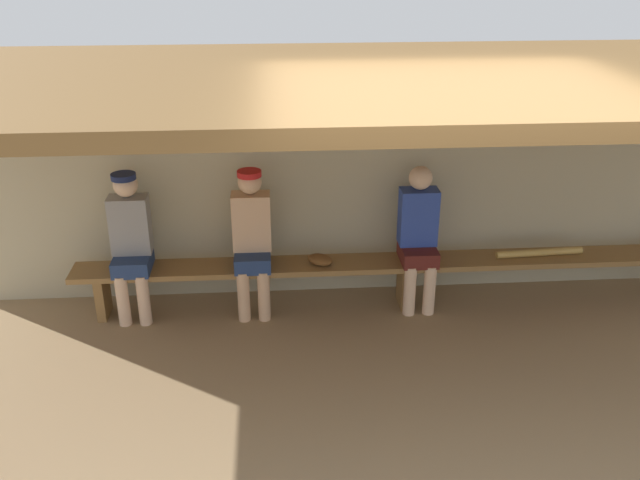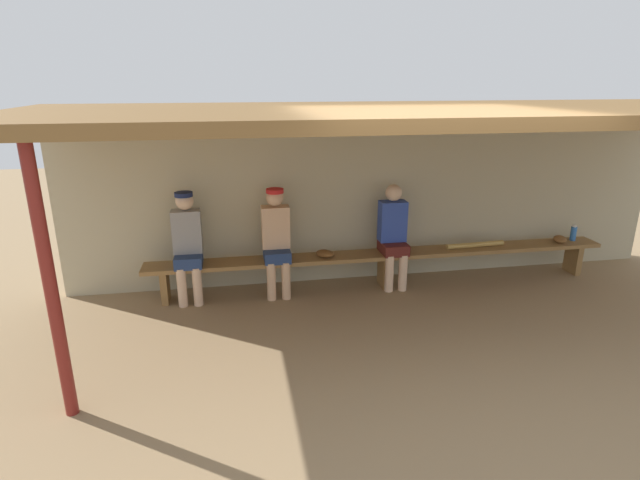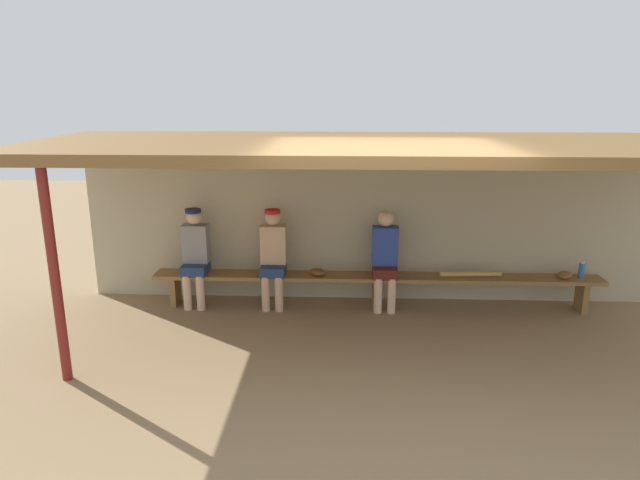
{
  "view_description": "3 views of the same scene",
  "coord_description": "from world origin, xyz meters",
  "views": [
    {
      "loc": [
        -1.19,
        -4.1,
        3.24
      ],
      "look_at": [
        -0.79,
        1.36,
        0.77
      ],
      "focal_mm": 39.02,
      "sensor_mm": 36.0,
      "label": 1
    },
    {
      "loc": [
        -1.89,
        -4.33,
        2.61
      ],
      "look_at": [
        -0.89,
        1.27,
        0.77
      ],
      "focal_mm": 28.27,
      "sensor_mm": 36.0,
      "label": 2
    },
    {
      "loc": [
        -0.45,
        -5.66,
        2.9
      ],
      "look_at": [
        -0.74,
        1.28,
        1.02
      ],
      "focal_mm": 31.66,
      "sensor_mm": 36.0,
      "label": 3
    }
  ],
  "objects": [
    {
      "name": "baseball_glove_worn",
      "position": [
        2.49,
        1.54,
        0.51
      ],
      "size": [
        0.27,
        0.29,
        0.09
      ],
      "primitive_type": "ellipsoid",
      "rotation": [
        0.0,
        0.0,
        1.05
      ],
      "color": "brown",
      "rests_on": "bench"
    },
    {
      "name": "player_middle",
      "position": [
        -1.38,
        1.55,
        0.75
      ],
      "size": [
        0.34,
        0.42,
        1.34
      ],
      "color": "navy",
      "rests_on": "ground"
    },
    {
      "name": "support_post",
      "position": [
        -3.27,
        -0.55,
        1.1
      ],
      "size": [
        0.1,
        0.1,
        2.2
      ],
      "primitive_type": "cylinder",
      "color": "maroon",
      "rests_on": "ground"
    },
    {
      "name": "player_in_red",
      "position": [
        -2.44,
        1.55,
        0.75
      ],
      "size": [
        0.34,
        0.42,
        1.34
      ],
      "color": "navy",
      "rests_on": "ground"
    },
    {
      "name": "baseball_glove_tan",
      "position": [
        -0.78,
        1.52,
        0.51
      ],
      "size": [
        0.29,
        0.28,
        0.09
      ],
      "primitive_type": "ellipsoid",
      "rotation": [
        0.0,
        0.0,
        5.64
      ],
      "color": "brown",
      "rests_on": "bench"
    },
    {
      "name": "dugout_roof",
      "position": [
        0.0,
        0.7,
        2.26
      ],
      "size": [
        8.0,
        2.8,
        0.12
      ],
      "primitive_type": "cube",
      "color": "brown",
      "rests_on": "back_wall"
    },
    {
      "name": "bench",
      "position": [
        0.0,
        1.55,
        0.39
      ],
      "size": [
        6.0,
        0.36,
        0.46
      ],
      "color": "olive",
      "rests_on": "ground"
    },
    {
      "name": "player_leftmost",
      "position": [
        0.11,
        1.55,
        0.73
      ],
      "size": [
        0.34,
        0.42,
        1.34
      ],
      "color": "#591E19",
      "rests_on": "ground"
    },
    {
      "name": "back_wall",
      "position": [
        0.0,
        2.0,
        1.1
      ],
      "size": [
        8.0,
        0.2,
        2.2
      ],
      "primitive_type": "cube",
      "color": "#B7AD8C",
      "rests_on": "ground"
    },
    {
      "name": "baseball_bat",
      "position": [
        1.26,
        1.55,
        0.49
      ],
      "size": [
        0.83,
        0.12,
        0.07
      ],
      "primitive_type": "cylinder",
      "rotation": [
        0.0,
        1.57,
        0.06
      ],
      "color": "tan",
      "rests_on": "bench"
    },
    {
      "name": "ground_plane",
      "position": [
        0.0,
        0.0,
        0.0
      ],
      "size": [
        24.0,
        24.0,
        0.0
      ],
      "primitive_type": "plane",
      "color": "#937754"
    },
    {
      "name": "water_bottle_clear",
      "position": [
        2.72,
        1.59,
        0.56
      ],
      "size": [
        0.08,
        0.08,
        0.22
      ],
      "color": "blue",
      "rests_on": "bench"
    }
  ]
}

